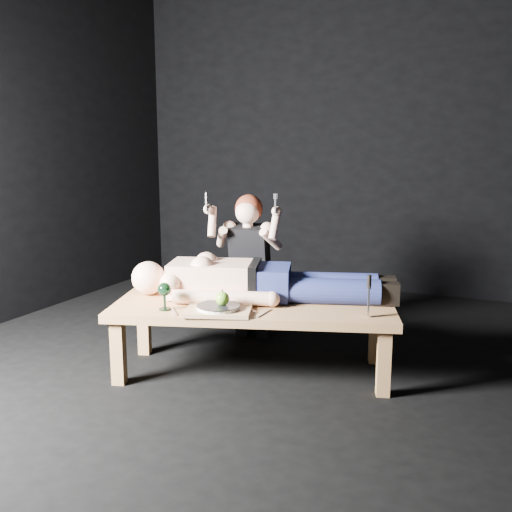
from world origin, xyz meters
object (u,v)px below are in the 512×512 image
object	(u,v)px
table	(253,339)
carving_knife	(369,296)
kneeling_woman	(252,265)
goblet	(165,296)
lying_man	(264,277)
serving_tray	(218,310)

from	to	relation	value
table	carving_knife	world-z (taller)	carving_knife
table	kneeling_woman	distance (m)	0.76
carving_knife	goblet	bearing A→B (deg)	178.97
kneeling_woman	carving_knife	bearing A→B (deg)	-39.19
table	goblet	size ratio (longest dim) A/B	10.39
table	lying_man	size ratio (longest dim) A/B	0.93
serving_tray	kneeling_woman	bearing A→B (deg)	101.07
table	goblet	world-z (taller)	goblet
kneeling_woman	table	bearing A→B (deg)	-73.79
kneeling_woman	serving_tray	bearing A→B (deg)	-87.26
table	goblet	bearing A→B (deg)	-160.91
table	kneeling_woman	world-z (taller)	kneeling_woman
table	goblet	xyz separation A→B (m)	(-0.44, -0.33, 0.31)
kneeling_woman	serving_tray	distance (m)	0.89
table	kneeling_woman	xyz separation A→B (m)	(-0.28, 0.62, 0.34)
kneeling_woman	serving_tray	xyz separation A→B (m)	(0.17, -0.87, -0.10)
lying_man	kneeling_woman	distance (m)	0.54
lying_man	carving_knife	distance (m)	0.73
lying_man	kneeling_woman	bearing A→B (deg)	105.13
serving_tray	goblet	distance (m)	0.34
table	serving_tray	xyz separation A→B (m)	(-0.11, -0.24, 0.24)
serving_tray	carving_knife	size ratio (longest dim) A/B	1.54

